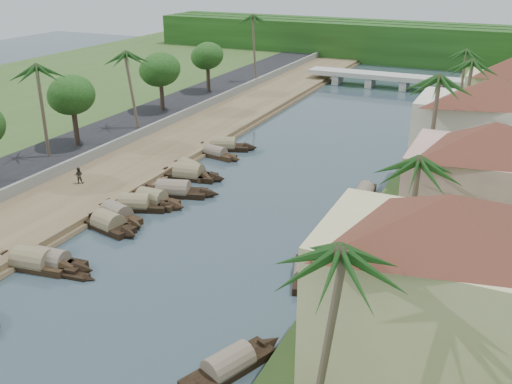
% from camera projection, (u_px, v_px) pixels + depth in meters
% --- Properties ---
extents(ground, '(220.00, 220.00, 0.00)m').
position_uv_depth(ground, '(151.00, 290.00, 39.71)').
color(ground, '#31424A').
rests_on(ground, ground).
extents(left_bank, '(10.00, 180.00, 0.80)m').
position_uv_depth(left_bank, '(134.00, 164.00, 62.51)').
color(left_bank, brown).
rests_on(left_bank, ground).
extents(right_bank, '(16.00, 180.00, 1.20)m').
position_uv_depth(right_bank, '(470.00, 220.00, 48.84)').
color(right_bank, '#355220').
rests_on(right_bank, ground).
extents(road, '(8.00, 180.00, 1.40)m').
position_uv_depth(road, '(73.00, 151.00, 65.70)').
color(road, black).
rests_on(road, ground).
extents(retaining_wall, '(0.40, 180.00, 1.10)m').
position_uv_depth(retaining_wall, '(102.00, 150.00, 63.78)').
color(retaining_wall, slate).
rests_on(retaining_wall, left_bank).
extents(treeline, '(120.00, 14.00, 8.00)m').
position_uv_depth(treeline, '(418.00, 44.00, 121.88)').
color(treeline, '#19390F').
rests_on(treeline, ground).
extents(bridge, '(28.00, 4.00, 2.40)m').
position_uv_depth(bridge, '(388.00, 78.00, 99.32)').
color(bridge, '#B0B0A5').
rests_on(bridge, ground).
extents(building_near, '(14.85, 14.85, 10.20)m').
position_uv_depth(building_near, '(439.00, 287.00, 28.20)').
color(building_near, beige).
rests_on(building_near, right_bank).
extents(building_mid, '(14.11, 14.11, 9.70)m').
position_uv_depth(building_mid, '(486.00, 186.00, 41.30)').
color(building_mid, '#D6A897').
rests_on(building_mid, right_bank).
extents(building_far, '(15.59, 15.59, 10.20)m').
position_uv_depth(building_far, '(488.00, 131.00, 53.31)').
color(building_far, silver).
rests_on(building_far, right_bank).
extents(building_distant, '(12.62, 12.62, 9.20)m').
position_uv_depth(building_distant, '(509.00, 93.00, 69.86)').
color(building_distant, beige).
rests_on(building_distant, right_bank).
extents(sampan_3, '(7.74, 2.33, 2.07)m').
position_uv_depth(sampan_3, '(51.00, 262.00, 42.56)').
color(sampan_3, black).
rests_on(sampan_3, ground).
extents(sampan_4, '(8.32, 2.95, 2.30)m').
position_uv_depth(sampan_4, '(33.00, 262.00, 42.48)').
color(sampan_4, black).
rests_on(sampan_4, ground).
extents(sampan_5, '(7.27, 3.23, 2.26)m').
position_uv_depth(sampan_5, '(109.00, 224.00, 48.43)').
color(sampan_5, black).
rests_on(sampan_5, ground).
extents(sampan_6, '(7.42, 3.67, 2.18)m').
position_uv_depth(sampan_6, '(117.00, 215.00, 50.22)').
color(sampan_6, black).
rests_on(sampan_6, ground).
extents(sampan_7, '(8.26, 4.33, 2.18)m').
position_uv_depth(sampan_7, '(135.00, 205.00, 52.22)').
color(sampan_7, black).
rests_on(sampan_7, ground).
extents(sampan_8, '(7.34, 2.05, 2.27)m').
position_uv_depth(sampan_8, '(152.00, 200.00, 53.16)').
color(sampan_8, black).
rests_on(sampan_8, ground).
extents(sampan_9, '(9.19, 4.31, 2.28)m').
position_uv_depth(sampan_9, '(173.00, 191.00, 55.26)').
color(sampan_9, black).
rests_on(sampan_9, ground).
extents(sampan_10, '(8.24, 4.93, 2.27)m').
position_uv_depth(sampan_10, '(190.00, 170.00, 60.53)').
color(sampan_10, black).
rests_on(sampan_10, ground).
extents(sampan_11, '(8.47, 3.00, 2.36)m').
position_uv_depth(sampan_11, '(189.00, 174.00, 59.42)').
color(sampan_11, black).
rests_on(sampan_11, ground).
extents(sampan_12, '(7.38, 2.59, 1.79)m').
position_uv_depth(sampan_12, '(216.00, 153.00, 65.73)').
color(sampan_12, black).
rests_on(sampan_12, ground).
extents(sampan_13, '(8.38, 4.53, 2.27)m').
position_uv_depth(sampan_13, '(224.00, 146.00, 68.16)').
color(sampan_13, black).
rests_on(sampan_13, ground).
extents(sampan_14, '(4.51, 8.03, 1.99)m').
position_uv_depth(sampan_14, '(229.00, 366.00, 31.75)').
color(sampan_14, black).
rests_on(sampan_14, ground).
extents(sampan_15, '(3.49, 7.00, 1.90)m').
position_uv_depth(sampan_15, '(305.00, 273.00, 41.04)').
color(sampan_15, black).
rests_on(sampan_15, ground).
extents(sampan_16, '(2.05, 7.77, 1.92)m').
position_uv_depth(sampan_16, '(364.00, 194.00, 54.50)').
color(sampan_16, black).
rests_on(sampan_16, ground).
extents(canoe_1, '(5.21, 1.51, 0.83)m').
position_uv_depth(canoe_1, '(65.00, 274.00, 41.46)').
color(canoe_1, black).
rests_on(canoe_1, ground).
extents(canoe_2, '(5.73, 2.15, 0.83)m').
position_uv_depth(canoe_2, '(191.00, 192.00, 55.86)').
color(canoe_2, black).
rests_on(canoe_2, ground).
extents(palm_0, '(3.20, 3.20, 11.17)m').
position_uv_depth(palm_0, '(325.00, 252.00, 22.80)').
color(palm_0, brown).
rests_on(palm_0, ground).
extents(palm_1, '(3.20, 3.20, 10.08)m').
position_uv_depth(palm_1, '(418.00, 163.00, 35.74)').
color(palm_1, brown).
rests_on(palm_1, ground).
extents(palm_2, '(3.20, 3.20, 12.79)m').
position_uv_depth(palm_2, '(439.00, 81.00, 46.14)').
color(palm_2, brown).
rests_on(palm_2, ground).
extents(palm_3, '(3.20, 3.20, 11.68)m').
position_uv_depth(palm_3, '(470.00, 64.00, 59.43)').
color(palm_3, brown).
rests_on(palm_3, ground).
extents(palm_5, '(3.20, 3.20, 11.24)m').
position_uv_depth(palm_5, '(36.00, 69.00, 58.08)').
color(palm_5, brown).
rests_on(palm_5, ground).
extents(palm_6, '(3.20, 3.20, 10.78)m').
position_uv_depth(palm_6, '(131.00, 55.00, 68.48)').
color(palm_6, brown).
rests_on(palm_6, ground).
extents(palm_7, '(3.20, 3.20, 10.23)m').
position_uv_depth(palm_7, '(466.00, 52.00, 75.02)').
color(palm_7, brown).
rests_on(palm_7, ground).
extents(palm_8, '(3.20, 3.20, 12.37)m').
position_uv_depth(palm_8, '(255.00, 18.00, 94.32)').
color(palm_8, brown).
rests_on(palm_8, ground).
extents(tree_3, '(5.11, 5.11, 7.89)m').
position_uv_depth(tree_3, '(72.00, 96.00, 63.35)').
color(tree_3, '#403024').
rests_on(tree_3, ground).
extents(tree_4, '(5.32, 5.32, 7.83)m').
position_uv_depth(tree_4, '(160.00, 70.00, 78.07)').
color(tree_4, '#403024').
rests_on(tree_4, ground).
extents(tree_5, '(4.74, 4.74, 7.51)m').
position_uv_depth(tree_5, '(208.00, 57.00, 89.14)').
color(tree_5, '#403024').
rests_on(tree_5, ground).
extents(person_far, '(1.00, 0.93, 1.65)m').
position_uv_depth(person_far, '(79.00, 175.00, 55.86)').
color(person_far, '#352D25').
rests_on(person_far, left_bank).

